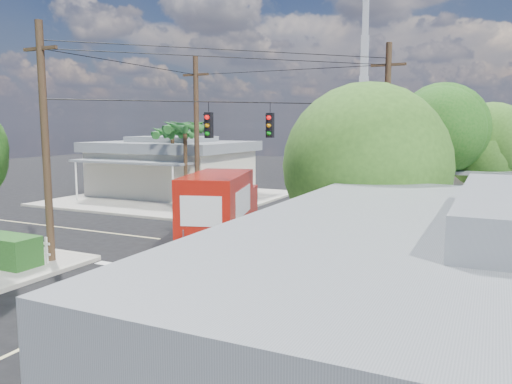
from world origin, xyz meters
The scene contains 14 objects.
ground centered at (0.00, 0.00, 0.00)m, with size 120.00×120.00×0.00m, color black.
sidewalk_ne centered at (10.88, 10.88, 0.07)m, with size 14.12×14.12×0.14m.
sidewalk_nw centered at (-10.88, 10.88, 0.07)m, with size 14.12×14.12×0.14m.
road_markings centered at (0.00, -1.47, 0.01)m, with size 32.00×32.00×0.01m.
building_nw centered at (-12.00, 12.46, 2.22)m, with size 10.80×10.20×4.30m.
radio_tower centered at (0.50, 20.00, 5.64)m, with size 0.80×0.80×17.00m.
tree_ne_front centered at (7.21, 6.76, 4.77)m, with size 4.21×4.14×6.66m.
tree_ne_back centered at (9.81, 8.96, 4.19)m, with size 3.77×3.66×5.82m.
tree_se centered at (7.01, -7.24, 4.04)m, with size 3.67×3.54×5.62m.
palm_nw_front centered at (-7.50, 7.50, 5.04)m, with size 3.01×3.08×5.59m.
palm_nw_back centered at (-9.50, 9.00, 4.67)m, with size 3.01×3.08×5.19m.
utility_poles centered at (-1.58, 1.60, 4.67)m, with size 12.00×10.68×9.00m.
vending_boxes centered at (6.50, 6.20, 0.69)m, with size 1.90×0.50×1.10m.
delivery_truck centered at (-1.08, 0.61, 1.62)m, with size 4.16×7.65×3.18m.
Camera 1 is at (9.84, -18.52, 5.24)m, focal length 35.00 mm.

